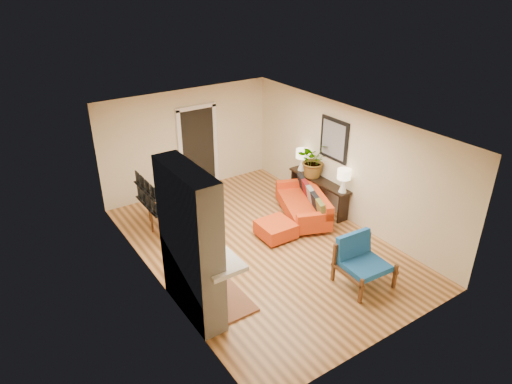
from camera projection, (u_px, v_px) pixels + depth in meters
room_shell at (221, 146)px, 11.18m from camera, size 6.50×6.50×6.50m
fireplace at (193, 247)px, 7.18m from camera, size 1.09×1.68×2.60m
sofa at (306, 204)px, 10.43m from camera, size 1.43×2.03×0.73m
ottoman at (276, 229)px, 9.65m from camera, size 0.72×0.72×0.36m
blue_chair at (361, 258)px, 8.21m from camera, size 0.90×0.89×0.90m
dining_table at (178, 205)px, 9.67m from camera, size 1.19×1.91×1.00m
console_table at (319, 185)px, 10.72m from camera, size 0.34×1.85×0.72m
lamp_near at (344, 178)px, 9.92m from camera, size 0.30×0.30×0.54m
lamp_far at (302, 157)px, 11.00m from camera, size 0.30×0.30×0.54m
houseplant at (313, 160)px, 10.63m from camera, size 0.88×0.81×0.85m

